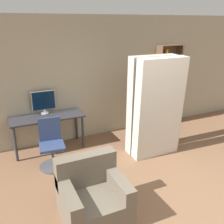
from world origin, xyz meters
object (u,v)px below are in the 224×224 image
(office_chair, at_px, (52,148))
(bookshelf, at_px, (164,89))
(mattress_near, at_px, (159,109))
(armchair, at_px, (93,197))
(mattress_far, at_px, (151,105))
(monitor, at_px, (44,101))

(office_chair, relative_size, bookshelf, 0.45)
(bookshelf, relative_size, mattress_near, 1.03)
(office_chair, xyz_separation_m, bookshelf, (3.07, 0.85, 0.58))
(office_chair, xyz_separation_m, armchair, (0.22, -1.55, -0.05))
(bookshelf, height_order, mattress_far, bookshelf)
(bookshelf, distance_m, armchair, 3.78)
(monitor, distance_m, mattress_near, 2.34)
(bookshelf, bearing_deg, monitor, 179.87)
(monitor, relative_size, armchair, 0.57)
(mattress_near, distance_m, armchair, 2.17)
(office_chair, relative_size, mattress_far, 0.46)
(mattress_near, bearing_deg, bookshelf, 51.07)
(office_chair, height_order, bookshelf, bookshelf)
(monitor, bearing_deg, office_chair, -94.53)
(office_chair, relative_size, armchair, 1.07)
(office_chair, height_order, mattress_far, mattress_far)
(monitor, relative_size, bookshelf, 0.24)
(office_chair, distance_m, bookshelf, 3.24)
(mattress_near, relative_size, mattress_far, 1.00)
(armchair, bearing_deg, monitor, 93.51)
(mattress_far, relative_size, armchair, 2.31)
(mattress_near, relative_size, armchair, 2.32)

